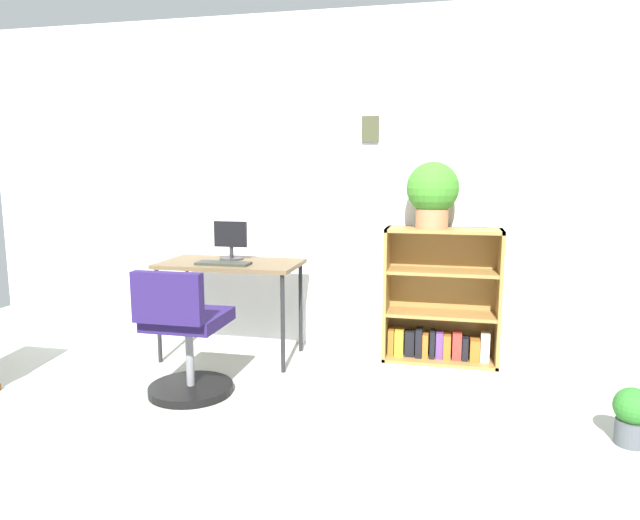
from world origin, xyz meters
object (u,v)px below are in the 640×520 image
(monitor, at_px, (231,241))
(potted_plant_floor, at_px, (632,414))
(keyboard, at_px, (223,263))
(office_chair, at_px, (185,341))
(bookshelf_low, at_px, (441,304))
(desk, at_px, (231,270))
(potted_plant_on_shelf, at_px, (433,192))

(monitor, relative_size, potted_plant_floor, 0.96)
(keyboard, bearing_deg, office_chair, -89.34)
(potted_plant_floor, bearing_deg, bookshelf_low, 130.75)
(desk, bearing_deg, bookshelf_low, 10.96)
(keyboard, relative_size, potted_plant_floor, 1.29)
(office_chair, xyz_separation_m, potted_plant_floor, (2.46, -0.07, -0.19))
(desk, bearing_deg, office_chair, -89.52)
(desk, xyz_separation_m, office_chair, (0.01, -0.77, -0.30))
(keyboard, bearing_deg, bookshelf_low, 15.65)
(potted_plant_on_shelf, bearing_deg, desk, -170.63)
(monitor, bearing_deg, bookshelf_low, 6.99)
(desk, relative_size, office_chair, 1.24)
(bookshelf_low, height_order, potted_plant_on_shelf, potted_plant_on_shelf)
(office_chair, bearing_deg, keyboard, 90.66)
(monitor, bearing_deg, office_chair, -87.35)
(desk, height_order, potted_plant_floor, desk)
(keyboard, xyz_separation_m, bookshelf_low, (1.50, 0.42, -0.31))
(bookshelf_low, bearing_deg, monitor, -173.01)
(potted_plant_on_shelf, height_order, potted_plant_floor, potted_plant_on_shelf)
(monitor, xyz_separation_m, potted_plant_on_shelf, (1.45, 0.13, 0.37))
(monitor, distance_m, bookshelf_low, 1.60)
(monitor, bearing_deg, keyboard, -81.88)
(bookshelf_low, relative_size, potted_plant_on_shelf, 2.08)
(desk, bearing_deg, monitor, 108.39)
(monitor, height_order, bookshelf_low, monitor)
(desk, xyz_separation_m, monitor, (-0.03, 0.10, 0.20))
(desk, distance_m, keyboard, 0.15)
(bookshelf_low, bearing_deg, potted_plant_on_shelf, -145.29)
(monitor, height_order, potted_plant_on_shelf, potted_plant_on_shelf)
(office_chair, bearing_deg, desk, 90.48)
(bookshelf_low, bearing_deg, potted_plant_floor, -49.25)
(keyboard, height_order, potted_plant_on_shelf, potted_plant_on_shelf)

